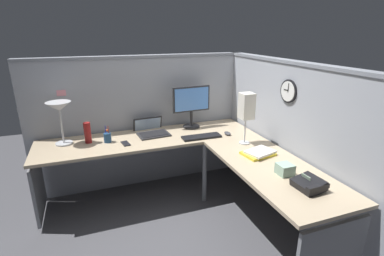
{
  "coord_description": "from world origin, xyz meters",
  "views": [
    {
      "loc": [
        -0.97,
        -2.49,
        1.85
      ],
      "look_at": [
        -0.02,
        0.06,
        0.93
      ],
      "focal_mm": 27.17,
      "sensor_mm": 36.0,
      "label": 1
    }
  ],
  "objects_px": {
    "book_stack": "(259,153)",
    "tissue_box": "(285,169)",
    "cell_phone": "(126,144)",
    "wall_clock": "(289,91)",
    "keyboard": "(202,137)",
    "office_phone": "(309,185)",
    "desk_lamp_paper": "(246,108)",
    "monitor": "(191,104)",
    "thermos_flask": "(88,133)",
    "laptop": "(151,131)",
    "pen_cup": "(108,137)",
    "desk_lamp_dome": "(59,110)",
    "computer_mouse": "(228,133)"
  },
  "relations": [
    {
      "from": "book_stack",
      "to": "tissue_box",
      "type": "xyz_separation_m",
      "value": [
        -0.02,
        -0.41,
        0.02
      ]
    },
    {
      "from": "cell_phone",
      "to": "wall_clock",
      "type": "bearing_deg",
      "value": -33.56
    },
    {
      "from": "keyboard",
      "to": "office_phone",
      "type": "height_order",
      "value": "office_phone"
    },
    {
      "from": "cell_phone",
      "to": "desk_lamp_paper",
      "type": "relative_size",
      "value": 0.27
    },
    {
      "from": "monitor",
      "to": "keyboard",
      "type": "distance_m",
      "value": 0.47
    },
    {
      "from": "thermos_flask",
      "to": "book_stack",
      "type": "height_order",
      "value": "thermos_flask"
    },
    {
      "from": "laptop",
      "to": "thermos_flask",
      "type": "relative_size",
      "value": 1.85
    },
    {
      "from": "monitor",
      "to": "wall_clock",
      "type": "bearing_deg",
      "value": -55.63
    },
    {
      "from": "laptop",
      "to": "keyboard",
      "type": "relative_size",
      "value": 0.95
    },
    {
      "from": "office_phone",
      "to": "desk_lamp_paper",
      "type": "bearing_deg",
      "value": 88.85
    },
    {
      "from": "desk_lamp_paper",
      "to": "book_stack",
      "type": "bearing_deg",
      "value": -94.46
    },
    {
      "from": "desk_lamp_paper",
      "to": "tissue_box",
      "type": "relative_size",
      "value": 4.42
    },
    {
      "from": "pen_cup",
      "to": "tissue_box",
      "type": "distance_m",
      "value": 1.79
    },
    {
      "from": "pen_cup",
      "to": "thermos_flask",
      "type": "height_order",
      "value": "thermos_flask"
    },
    {
      "from": "desk_lamp_dome",
      "to": "wall_clock",
      "type": "height_order",
      "value": "wall_clock"
    },
    {
      "from": "office_phone",
      "to": "tissue_box",
      "type": "distance_m",
      "value": 0.26
    },
    {
      "from": "monitor",
      "to": "computer_mouse",
      "type": "relative_size",
      "value": 4.81
    },
    {
      "from": "wall_clock",
      "to": "pen_cup",
      "type": "bearing_deg",
      "value": 154.74
    },
    {
      "from": "monitor",
      "to": "desk_lamp_paper",
      "type": "xyz_separation_m",
      "value": [
        0.33,
        -0.69,
        0.09
      ]
    },
    {
      "from": "pen_cup",
      "to": "office_phone",
      "type": "xyz_separation_m",
      "value": [
        1.31,
        -1.5,
        -0.02
      ]
    },
    {
      "from": "desk_lamp_paper",
      "to": "pen_cup",
      "type": "bearing_deg",
      "value": 158.33
    },
    {
      "from": "laptop",
      "to": "keyboard",
      "type": "height_order",
      "value": "laptop"
    },
    {
      "from": "computer_mouse",
      "to": "desk_lamp_dome",
      "type": "xyz_separation_m",
      "value": [
        -1.71,
        0.34,
        0.35
      ]
    },
    {
      "from": "monitor",
      "to": "desk_lamp_paper",
      "type": "relative_size",
      "value": 0.94
    },
    {
      "from": "office_phone",
      "to": "wall_clock",
      "type": "relative_size",
      "value": 0.98
    },
    {
      "from": "keyboard",
      "to": "cell_phone",
      "type": "relative_size",
      "value": 2.99
    },
    {
      "from": "desk_lamp_paper",
      "to": "thermos_flask",
      "type": "bearing_deg",
      "value": 159.02
    },
    {
      "from": "pen_cup",
      "to": "keyboard",
      "type": "bearing_deg",
      "value": -12.69
    },
    {
      "from": "book_stack",
      "to": "wall_clock",
      "type": "relative_size",
      "value": 1.46
    },
    {
      "from": "cell_phone",
      "to": "desk_lamp_paper",
      "type": "bearing_deg",
      "value": -29.0
    },
    {
      "from": "computer_mouse",
      "to": "wall_clock",
      "type": "height_order",
      "value": "wall_clock"
    },
    {
      "from": "laptop",
      "to": "desk_lamp_paper",
      "type": "height_order",
      "value": "desk_lamp_paper"
    },
    {
      "from": "office_phone",
      "to": "book_stack",
      "type": "height_order",
      "value": "office_phone"
    },
    {
      "from": "computer_mouse",
      "to": "tissue_box",
      "type": "height_order",
      "value": "tissue_box"
    },
    {
      "from": "monitor",
      "to": "tissue_box",
      "type": "relative_size",
      "value": 4.17
    },
    {
      "from": "thermos_flask",
      "to": "book_stack",
      "type": "xyz_separation_m",
      "value": [
        1.49,
        -0.89,
        -0.09
      ]
    },
    {
      "from": "book_stack",
      "to": "cell_phone",
      "type": "bearing_deg",
      "value": 147.73
    },
    {
      "from": "keyboard",
      "to": "tissue_box",
      "type": "relative_size",
      "value": 3.58
    },
    {
      "from": "monitor",
      "to": "pen_cup",
      "type": "relative_size",
      "value": 2.78
    },
    {
      "from": "tissue_box",
      "to": "desk_lamp_dome",
      "type": "bearing_deg",
      "value": 141.9
    },
    {
      "from": "pen_cup",
      "to": "office_phone",
      "type": "bearing_deg",
      "value": -48.92
    },
    {
      "from": "monitor",
      "to": "desk_lamp_dome",
      "type": "bearing_deg",
      "value": -177.79
    },
    {
      "from": "monitor",
      "to": "computer_mouse",
      "type": "bearing_deg",
      "value": -53.79
    },
    {
      "from": "computer_mouse",
      "to": "cell_phone",
      "type": "height_order",
      "value": "computer_mouse"
    },
    {
      "from": "office_phone",
      "to": "desk_lamp_paper",
      "type": "height_order",
      "value": "desk_lamp_paper"
    },
    {
      "from": "keyboard",
      "to": "office_phone",
      "type": "relative_size",
      "value": 2.0
    },
    {
      "from": "computer_mouse",
      "to": "wall_clock",
      "type": "distance_m",
      "value": 0.84
    },
    {
      "from": "monitor",
      "to": "cell_phone",
      "type": "xyz_separation_m",
      "value": [
        -0.83,
        -0.28,
        -0.29
      ]
    },
    {
      "from": "computer_mouse",
      "to": "desk_lamp_dome",
      "type": "relative_size",
      "value": 0.23
    },
    {
      "from": "laptop",
      "to": "cell_phone",
      "type": "height_order",
      "value": "laptop"
    }
  ]
}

